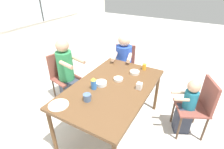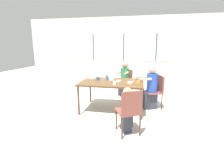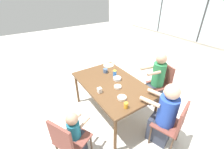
{
  "view_description": "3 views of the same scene",
  "coord_description": "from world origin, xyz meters",
  "px_view_note": "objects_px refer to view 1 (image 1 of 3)",
  "views": [
    {
      "loc": [
        -1.68,
        -0.95,
        2.02
      ],
      "look_at": [
        0.0,
        0.0,
        0.92
      ],
      "focal_mm": 28.0,
      "sensor_mm": 36.0,
      "label": 1
    },
    {
      "loc": [
        0.66,
        -3.58,
        1.6
      ],
      "look_at": [
        0.0,
        0.0,
        0.92
      ],
      "focal_mm": 24.0,
      "sensor_mm": 36.0,
      "label": 2
    },
    {
      "loc": [
        1.91,
        -1.29,
        2.27
      ],
      "look_at": [
        0.0,
        0.0,
        0.92
      ],
      "focal_mm": 24.0,
      "sensor_mm": 36.0,
      "label": 3
    }
  ],
  "objects_px": {
    "milk_carton_small": "(139,86)",
    "bowl_fruit": "(135,72)",
    "person_toddler": "(186,108)",
    "person_woman_green_shirt": "(123,66)",
    "chair_for_toddler": "(199,103)",
    "bowl_white_shallow": "(101,83)",
    "chair_for_man_blue_shirt": "(62,73)",
    "person_man_blue_shirt": "(67,74)",
    "chair_for_woman_green_shirt": "(124,63)",
    "coffee_mug": "(87,97)",
    "sippy_cup": "(94,83)",
    "bowl_cereal": "(118,79)",
    "juice_glass": "(144,67)"
  },
  "relations": [
    {
      "from": "juice_glass",
      "to": "person_man_blue_shirt",
      "type": "bearing_deg",
      "value": 110.31
    },
    {
      "from": "bowl_cereal",
      "to": "bowl_fruit",
      "type": "distance_m",
      "value": 0.31
    },
    {
      "from": "person_woman_green_shirt",
      "to": "chair_for_toddler",
      "type": "bearing_deg",
      "value": 144.07
    },
    {
      "from": "person_man_blue_shirt",
      "to": "chair_for_man_blue_shirt",
      "type": "bearing_deg",
      "value": -90.0
    },
    {
      "from": "chair_for_toddler",
      "to": "person_woman_green_shirt",
      "type": "xyz_separation_m",
      "value": [
        0.46,
        1.37,
        0.02
      ]
    },
    {
      "from": "juice_glass",
      "to": "chair_for_man_blue_shirt",
      "type": "bearing_deg",
      "value": 106.87
    },
    {
      "from": "chair_for_toddler",
      "to": "milk_carton_small",
      "type": "bearing_deg",
      "value": 92.47
    },
    {
      "from": "milk_carton_small",
      "to": "bowl_white_shallow",
      "type": "relative_size",
      "value": 0.57
    },
    {
      "from": "chair_for_toddler",
      "to": "bowl_cereal",
      "type": "relative_size",
      "value": 6.59
    },
    {
      "from": "person_man_blue_shirt",
      "to": "milk_carton_small",
      "type": "height_order",
      "value": "person_man_blue_shirt"
    },
    {
      "from": "person_toddler",
      "to": "coffee_mug",
      "type": "height_order",
      "value": "person_toddler"
    },
    {
      "from": "coffee_mug",
      "to": "chair_for_toddler",
      "type": "bearing_deg",
      "value": -51.93
    },
    {
      "from": "person_man_blue_shirt",
      "to": "juice_glass",
      "type": "bearing_deg",
      "value": 122.28
    },
    {
      "from": "chair_for_woman_green_shirt",
      "to": "person_woman_green_shirt",
      "type": "bearing_deg",
      "value": 90.0
    },
    {
      "from": "person_man_blue_shirt",
      "to": "coffee_mug",
      "type": "relative_size",
      "value": 12.0
    },
    {
      "from": "sippy_cup",
      "to": "milk_carton_small",
      "type": "xyz_separation_m",
      "value": [
        0.28,
        -0.51,
        -0.04
      ]
    },
    {
      "from": "chair_for_woman_green_shirt",
      "to": "milk_carton_small",
      "type": "distance_m",
      "value": 1.25
    },
    {
      "from": "milk_carton_small",
      "to": "bowl_fruit",
      "type": "relative_size",
      "value": 0.6
    },
    {
      "from": "chair_for_man_blue_shirt",
      "to": "person_man_blue_shirt",
      "type": "height_order",
      "value": "person_man_blue_shirt"
    },
    {
      "from": "chair_for_man_blue_shirt",
      "to": "bowl_cereal",
      "type": "bearing_deg",
      "value": 98.68
    },
    {
      "from": "bowl_fruit",
      "to": "chair_for_man_blue_shirt",
      "type": "bearing_deg",
      "value": 99.65
    },
    {
      "from": "person_toddler",
      "to": "coffee_mug",
      "type": "xyz_separation_m",
      "value": [
        -0.85,
        1.03,
        0.36
      ]
    },
    {
      "from": "person_toddler",
      "to": "juice_glass",
      "type": "bearing_deg",
      "value": 48.13
    },
    {
      "from": "chair_for_woman_green_shirt",
      "to": "person_toddler",
      "type": "xyz_separation_m",
      "value": [
        -0.68,
        -1.28,
        -0.09
      ]
    },
    {
      "from": "person_woman_green_shirt",
      "to": "juice_glass",
      "type": "distance_m",
      "value": 0.65
    },
    {
      "from": "chair_for_woman_green_shirt",
      "to": "person_woman_green_shirt",
      "type": "xyz_separation_m",
      "value": [
        -0.15,
        -0.05,
        0.02
      ]
    },
    {
      "from": "juice_glass",
      "to": "bowl_fruit",
      "type": "bearing_deg",
      "value": 158.28
    },
    {
      "from": "bowl_white_shallow",
      "to": "bowl_cereal",
      "type": "relative_size",
      "value": 1.15
    },
    {
      "from": "coffee_mug",
      "to": "bowl_cereal",
      "type": "height_order",
      "value": "coffee_mug"
    },
    {
      "from": "chair_for_woman_green_shirt",
      "to": "sippy_cup",
      "type": "relative_size",
      "value": 5.19
    },
    {
      "from": "coffee_mug",
      "to": "juice_glass",
      "type": "xyz_separation_m",
      "value": [
        1.06,
        -0.31,
        0.0
      ]
    },
    {
      "from": "person_toddler",
      "to": "juice_glass",
      "type": "xyz_separation_m",
      "value": [
        0.21,
        0.73,
        0.36
      ]
    },
    {
      "from": "person_toddler",
      "to": "bowl_fruit",
      "type": "relative_size",
      "value": 6.11
    },
    {
      "from": "chair_for_toddler",
      "to": "bowl_fruit",
      "type": "distance_m",
      "value": 0.97
    },
    {
      "from": "coffee_mug",
      "to": "bowl_white_shallow",
      "type": "height_order",
      "value": "coffee_mug"
    },
    {
      "from": "person_woman_green_shirt",
      "to": "bowl_fruit",
      "type": "relative_size",
      "value": 8.03
    },
    {
      "from": "coffee_mug",
      "to": "bowl_fruit",
      "type": "bearing_deg",
      "value": -14.97
    },
    {
      "from": "person_man_blue_shirt",
      "to": "milk_carton_small",
      "type": "bearing_deg",
      "value": 98.08
    },
    {
      "from": "chair_for_man_blue_shirt",
      "to": "person_woman_green_shirt",
      "type": "relative_size",
      "value": 0.75
    },
    {
      "from": "chair_for_woman_green_shirt",
      "to": "chair_for_man_blue_shirt",
      "type": "xyz_separation_m",
      "value": [
        -0.88,
        0.8,
        0.0
      ]
    },
    {
      "from": "sippy_cup",
      "to": "bowl_cereal",
      "type": "xyz_separation_m",
      "value": [
        0.34,
        -0.18,
        -0.07
      ]
    },
    {
      "from": "person_woman_green_shirt",
      "to": "bowl_white_shallow",
      "type": "height_order",
      "value": "person_woman_green_shirt"
    },
    {
      "from": "chair_for_toddler",
      "to": "bowl_white_shallow",
      "type": "bearing_deg",
      "value": 88.78
    },
    {
      "from": "person_toddler",
      "to": "coffee_mug",
      "type": "bearing_deg",
      "value": 103.47
    },
    {
      "from": "sippy_cup",
      "to": "bowl_cereal",
      "type": "height_order",
      "value": "sippy_cup"
    },
    {
      "from": "person_toddler",
      "to": "person_woman_green_shirt",
      "type": "bearing_deg",
      "value": 41.07
    },
    {
      "from": "chair_for_woman_green_shirt",
      "to": "chair_for_toddler",
      "type": "distance_m",
      "value": 1.55
    },
    {
      "from": "milk_carton_small",
      "to": "bowl_fruit",
      "type": "height_order",
      "value": "milk_carton_small"
    },
    {
      "from": "person_man_blue_shirt",
      "to": "bowl_fruit",
      "type": "relative_size",
      "value": 8.13
    },
    {
      "from": "chair_for_woman_green_shirt",
      "to": "bowl_fruit",
      "type": "xyz_separation_m",
      "value": [
        -0.67,
        -0.48,
        0.25
      ]
    }
  ]
}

